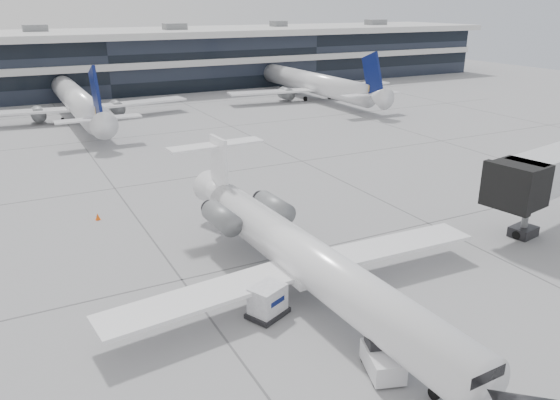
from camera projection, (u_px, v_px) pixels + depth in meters
ground at (319, 248)px, 38.31m from camera, size 220.00×220.00×0.00m
terminal at (98, 64)px, 104.96m from camera, size 170.00×22.00×10.00m
bg_jet_center at (79, 119)px, 80.69m from camera, size 32.00×40.00×9.60m
bg_jet_right at (312, 98)px, 98.05m from camera, size 32.00×40.00×9.60m
regional_jet at (306, 258)px, 31.46m from camera, size 24.28×30.26×6.99m
baggage_tug at (382, 358)px, 25.33m from camera, size 2.18×2.82×1.58m
cargo_uld at (268, 301)px, 29.80m from camera, size 2.64×2.35×1.77m
traffic_cone at (98, 217)px, 43.28m from camera, size 0.48×0.48×0.57m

